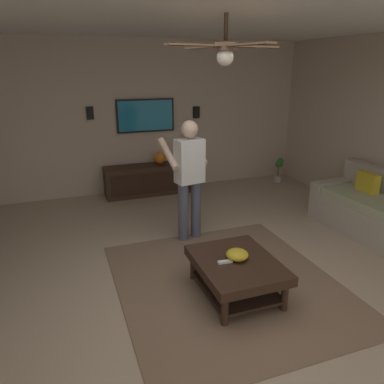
{
  "coord_description": "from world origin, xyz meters",
  "views": [
    {
      "loc": [
        -3.06,
        1.36,
        2.29
      ],
      "look_at": [
        0.72,
        -0.02,
        0.92
      ],
      "focal_mm": 34.64,
      "sensor_mm": 36.0,
      "label": 1
    }
  ],
  "objects_px": {
    "ceiling_fan": "(225,49)",
    "bowl": "(237,255)",
    "tv": "(146,116)",
    "person_standing": "(189,174)",
    "couch": "(380,214)",
    "potted_plant_short": "(279,168)",
    "media_console": "(151,179)",
    "coffee_table": "(236,269)",
    "vase_round": "(160,158)",
    "wall_speaker_right": "(90,113)",
    "remote_white": "(225,262)",
    "wall_speaker_left": "(196,112)"
  },
  "relations": [
    {
      "from": "media_console",
      "to": "vase_round",
      "type": "distance_m",
      "value": 0.43
    },
    {
      "from": "coffee_table",
      "to": "couch",
      "type": "bearing_deg",
      "value": -76.32
    },
    {
      "from": "media_console",
      "to": "vase_round",
      "type": "xyz_separation_m",
      "value": [
        0.05,
        -0.19,
        0.39
      ]
    },
    {
      "from": "tv",
      "to": "potted_plant_short",
      "type": "height_order",
      "value": "tv"
    },
    {
      "from": "media_console",
      "to": "person_standing",
      "type": "distance_m",
      "value": 2.15
    },
    {
      "from": "person_standing",
      "to": "wall_speaker_right",
      "type": "bearing_deg",
      "value": 13.11
    },
    {
      "from": "tv",
      "to": "potted_plant_short",
      "type": "relative_size",
      "value": 2.14
    },
    {
      "from": "media_console",
      "to": "wall_speaker_left",
      "type": "relative_size",
      "value": 7.73
    },
    {
      "from": "media_console",
      "to": "person_standing",
      "type": "height_order",
      "value": "person_standing"
    },
    {
      "from": "coffee_table",
      "to": "ceiling_fan",
      "type": "relative_size",
      "value": 0.83
    },
    {
      "from": "remote_white",
      "to": "wall_speaker_right",
      "type": "bearing_deg",
      "value": 108.73
    },
    {
      "from": "tv",
      "to": "person_standing",
      "type": "height_order",
      "value": "tv"
    },
    {
      "from": "person_standing",
      "to": "bowl",
      "type": "distance_m",
      "value": 1.51
    },
    {
      "from": "person_standing",
      "to": "vase_round",
      "type": "distance_m",
      "value": 2.12
    },
    {
      "from": "couch",
      "to": "bowl",
      "type": "bearing_deg",
      "value": 10.39
    },
    {
      "from": "tv",
      "to": "person_standing",
      "type": "xyz_separation_m",
      "value": [
        -2.29,
        -0.03,
        -0.5
      ]
    },
    {
      "from": "tv",
      "to": "bowl",
      "type": "height_order",
      "value": "tv"
    },
    {
      "from": "couch",
      "to": "wall_speaker_right",
      "type": "distance_m",
      "value": 4.9
    },
    {
      "from": "bowl",
      "to": "ceiling_fan",
      "type": "height_order",
      "value": "ceiling_fan"
    },
    {
      "from": "ceiling_fan",
      "to": "couch",
      "type": "bearing_deg",
      "value": -83.76
    },
    {
      "from": "media_console",
      "to": "tv",
      "type": "height_order",
      "value": "tv"
    },
    {
      "from": "coffee_table",
      "to": "tv",
      "type": "distance_m",
      "value": 3.91
    },
    {
      "from": "coffee_table",
      "to": "person_standing",
      "type": "distance_m",
      "value": 1.58
    },
    {
      "from": "media_console",
      "to": "tv",
      "type": "xyz_separation_m",
      "value": [
        0.24,
        0.0,
        1.16
      ]
    },
    {
      "from": "couch",
      "to": "wall_speaker_right",
      "type": "bearing_deg",
      "value": -44.07
    },
    {
      "from": "coffee_table",
      "to": "person_standing",
      "type": "relative_size",
      "value": 0.61
    },
    {
      "from": "couch",
      "to": "potted_plant_short",
      "type": "bearing_deg",
      "value": -94.58
    },
    {
      "from": "couch",
      "to": "bowl",
      "type": "relative_size",
      "value": 8.37
    },
    {
      "from": "person_standing",
      "to": "wall_speaker_left",
      "type": "xyz_separation_m",
      "value": [
        2.3,
        -0.97,
        0.52
      ]
    },
    {
      "from": "bowl",
      "to": "potted_plant_short",
      "type": "bearing_deg",
      "value": -38.32
    },
    {
      "from": "tv",
      "to": "wall_speaker_right",
      "type": "relative_size",
      "value": 4.84
    },
    {
      "from": "bowl",
      "to": "remote_white",
      "type": "distance_m",
      "value": 0.16
    },
    {
      "from": "media_console",
      "to": "vase_round",
      "type": "bearing_deg",
      "value": 104.97
    },
    {
      "from": "vase_round",
      "to": "coffee_table",
      "type": "bearing_deg",
      "value": 177.53
    },
    {
      "from": "couch",
      "to": "potted_plant_short",
      "type": "relative_size",
      "value": 3.89
    },
    {
      "from": "media_console",
      "to": "person_standing",
      "type": "xyz_separation_m",
      "value": [
        -2.05,
        -0.03,
        0.66
      ]
    },
    {
      "from": "remote_white",
      "to": "ceiling_fan",
      "type": "xyz_separation_m",
      "value": [
        0.35,
        -0.1,
        2.02
      ]
    },
    {
      "from": "wall_speaker_right",
      "to": "tv",
      "type": "bearing_deg",
      "value": -90.76
    },
    {
      "from": "couch",
      "to": "ceiling_fan",
      "type": "xyz_separation_m",
      "value": [
        -0.28,
        2.6,
        2.12
      ]
    },
    {
      "from": "wall_speaker_left",
      "to": "vase_round",
      "type": "bearing_deg",
      "value": 104.09
    },
    {
      "from": "bowl",
      "to": "wall_speaker_right",
      "type": "height_order",
      "value": "wall_speaker_right"
    },
    {
      "from": "couch",
      "to": "wall_speaker_left",
      "type": "xyz_separation_m",
      "value": [
        3.13,
        1.6,
        1.13
      ]
    },
    {
      "from": "media_console",
      "to": "potted_plant_short",
      "type": "bearing_deg",
      "value": 86.68
    },
    {
      "from": "bowl",
      "to": "vase_round",
      "type": "height_order",
      "value": "vase_round"
    },
    {
      "from": "tv",
      "to": "wall_speaker_right",
      "type": "distance_m",
      "value": 0.99
    },
    {
      "from": "ceiling_fan",
      "to": "bowl",
      "type": "bearing_deg",
      "value": -171.45
    },
    {
      "from": "bowl",
      "to": "ceiling_fan",
      "type": "bearing_deg",
      "value": 8.55
    },
    {
      "from": "tv",
      "to": "ceiling_fan",
      "type": "height_order",
      "value": "ceiling_fan"
    },
    {
      "from": "coffee_table",
      "to": "tv",
      "type": "bearing_deg",
      "value": 0.58
    },
    {
      "from": "wall_speaker_right",
      "to": "potted_plant_short",
      "type": "bearing_deg",
      "value": -96.38
    }
  ]
}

